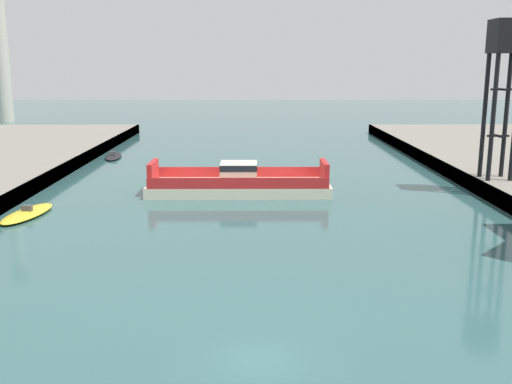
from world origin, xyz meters
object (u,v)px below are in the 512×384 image
object	(u,v)px
chain_ferry	(239,184)
moored_boat_near_left	(113,156)
smokestack_distant_b	(0,32)
crane_tower	(505,58)
moored_boat_near_right	(27,213)

from	to	relation	value
chain_ferry	moored_boat_near_left	world-z (taller)	chain_ferry
chain_ferry	smokestack_distant_b	world-z (taller)	smokestack_distant_b
crane_tower	smokestack_distant_b	bearing A→B (deg)	136.27
smokestack_distant_b	moored_boat_near_right	bearing A→B (deg)	-66.82
moored_boat_near_right	smokestack_distant_b	distance (m)	96.49
chain_ferry	smokestack_distant_b	xyz separation A→B (m)	(-55.38, 77.57, 19.08)
crane_tower	smokestack_distant_b	xyz separation A→B (m)	(-81.43, 77.91, 6.58)
moored_boat_near_right	chain_ferry	bearing A→B (deg)	26.88
chain_ferry	crane_tower	distance (m)	28.90
moored_boat_near_left	crane_tower	world-z (taller)	crane_tower
moored_boat_near_right	smokestack_distant_b	bearing A→B (deg)	113.18
moored_boat_near_left	chain_ferry	bearing A→B (deg)	-52.27
chain_ferry	moored_boat_near_right	world-z (taller)	chain_ferry
moored_boat_near_right	moored_boat_near_left	bearing A→B (deg)	90.31
chain_ferry	moored_boat_near_right	bearing A→B (deg)	-153.12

